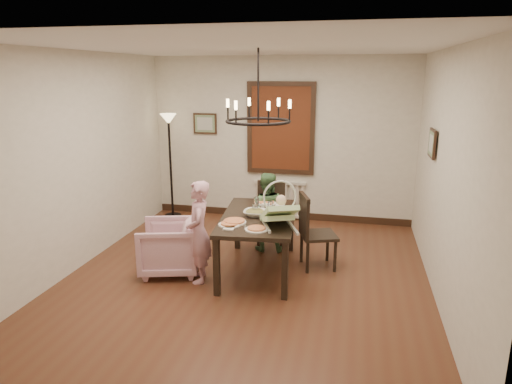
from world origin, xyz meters
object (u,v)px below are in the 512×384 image
at_px(chair_far, 271,214).
at_px(drinking_glass, 255,210).
at_px(dining_table, 258,222).
at_px(baby_bouncer, 279,211).
at_px(armchair, 169,247).
at_px(floor_lamp, 171,168).
at_px(elderly_woman, 199,240).
at_px(chair_right, 319,231).
at_px(seated_man, 266,218).

relative_size(chair_far, drinking_glass, 6.09).
height_order(dining_table, baby_bouncer, baby_bouncer).
xyz_separation_m(armchair, baby_bouncer, (1.45, -0.10, 0.61)).
bearing_deg(floor_lamp, drinking_glass, -44.94).
bearing_deg(drinking_glass, dining_table, 43.33).
distance_m(elderly_woman, floor_lamp, 2.76).
distance_m(chair_right, baby_bouncer, 0.91).
bearing_deg(dining_table, chair_right, 15.31).
relative_size(dining_table, chair_right, 1.68).
distance_m(chair_far, floor_lamp, 2.24).
relative_size(armchair, drinking_glass, 4.77).
xyz_separation_m(chair_far, elderly_woman, (-0.63, -1.42, 0.05)).
bearing_deg(baby_bouncer, chair_right, 35.60).
relative_size(drinking_glass, floor_lamp, 0.09).
distance_m(drinking_glass, floor_lamp, 2.78).
distance_m(seated_man, drinking_glass, 0.85).
xyz_separation_m(armchair, seated_man, (1.07, 1.03, 0.14)).
distance_m(armchair, baby_bouncer, 1.57).
bearing_deg(chair_far, dining_table, -98.01).
bearing_deg(chair_far, seated_man, -105.67).
height_order(armchair, elderly_woman, elderly_woman).
bearing_deg(elderly_woman, seated_man, 135.46).
distance_m(baby_bouncer, floor_lamp, 3.28).
relative_size(chair_far, baby_bouncer, 1.62).
distance_m(chair_right, drinking_glass, 0.91).
xyz_separation_m(dining_table, baby_bouncer, (0.33, -0.38, 0.28)).
height_order(chair_right, drinking_glass, chair_right).
distance_m(chair_far, seated_man, 0.24).
bearing_deg(seated_man, chair_right, 142.71).
distance_m(elderly_woman, seated_man, 1.33).
relative_size(seated_man, baby_bouncer, 1.63).
distance_m(armchair, seated_man, 1.49).
bearing_deg(elderly_woman, floor_lamp, -167.99).
distance_m(seated_man, floor_lamp, 2.32).
bearing_deg(floor_lamp, seated_man, -31.35).
bearing_deg(armchair, elderly_woman, 55.89).
relative_size(chair_far, seated_man, 1.00).
bearing_deg(elderly_woman, armchair, -126.28).
bearing_deg(armchair, seated_man, 118.35).
bearing_deg(chair_far, drinking_glass, -99.89).
bearing_deg(chair_right, armchair, 87.68).
xyz_separation_m(chair_right, baby_bouncer, (-0.42, -0.67, 0.44)).
height_order(armchair, seated_man, seated_man).
bearing_deg(chair_far, chair_right, -50.83).
height_order(seated_man, floor_lamp, floor_lamp).
bearing_deg(seated_man, chair_far, -104.28).
distance_m(chair_far, baby_bouncer, 1.48).
bearing_deg(floor_lamp, chair_right, -30.83).
relative_size(chair_far, armchair, 1.28).
xyz_separation_m(dining_table, elderly_woman, (-0.65, -0.44, -0.14)).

